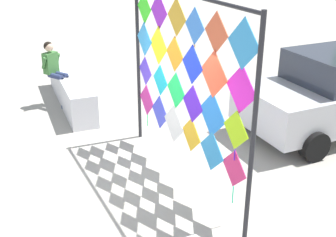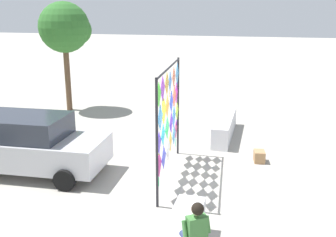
% 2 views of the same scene
% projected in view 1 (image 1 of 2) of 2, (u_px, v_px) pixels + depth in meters
% --- Properties ---
extents(ground, '(120.00, 120.00, 0.00)m').
position_uv_depth(ground, '(148.00, 182.00, 7.76)').
color(ground, '#9E998E').
extents(plaza_ledge_left, '(3.53, 0.60, 0.79)m').
position_uv_depth(plaza_ledge_left, '(71.00, 89.00, 11.07)').
color(plaza_ledge_left, silver).
rests_on(plaza_ledge_left, ground).
extents(kite_display_rack, '(3.88, 0.40, 3.29)m').
position_uv_depth(kite_display_rack, '(184.00, 74.00, 7.09)').
color(kite_display_rack, '#232328').
rests_on(kite_display_rack, ground).
extents(seated_vendor, '(0.79, 0.72, 1.63)m').
position_uv_depth(seated_vendor, '(55.00, 69.00, 10.74)').
color(seated_vendor, navy).
rests_on(seated_vendor, ground).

